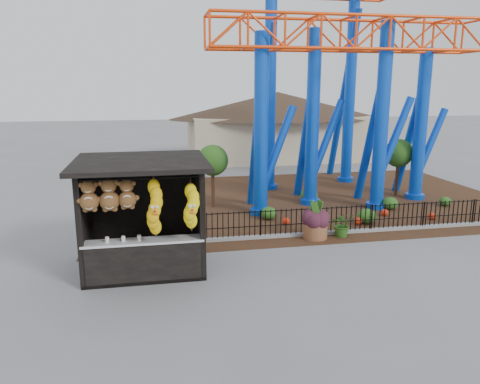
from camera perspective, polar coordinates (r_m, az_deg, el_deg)
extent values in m
plane|color=slate|center=(12.95, 2.13, -10.10)|extent=(120.00, 120.00, 0.00)
cube|color=#331E11|center=(21.33, 7.79, -0.91)|extent=(18.00, 12.00, 0.02)
cube|color=gray|center=(16.83, 13.22, -4.72)|extent=(18.00, 0.18, 0.12)
cube|color=black|center=(13.75, -11.45, -8.72)|extent=(3.20, 2.60, 0.10)
cube|color=black|center=(14.49, -11.68, -1.58)|extent=(3.20, 0.12, 3.00)
cube|color=black|center=(13.41, -18.33, -3.15)|extent=(0.12, 2.60, 3.00)
cube|color=black|center=(13.35, -5.10, -2.60)|extent=(0.12, 2.60, 3.00)
cube|color=black|center=(12.71, -12.06, 3.58)|extent=(3.50, 3.40, 0.12)
cube|color=black|center=(12.24, -18.98, -4.71)|extent=(0.14, 0.14, 3.00)
cube|color=black|center=(12.17, -4.55, -4.13)|extent=(0.14, 0.14, 3.00)
cube|color=black|center=(12.59, -11.58, -8.35)|extent=(3.00, 0.50, 1.10)
cube|color=silver|center=(12.40, -11.70, -5.89)|extent=(3.10, 0.55, 0.06)
cylinder|color=black|center=(11.57, -12.10, 1.62)|extent=(2.90, 0.04, 0.04)
cylinder|color=blue|center=(18.17, 2.59, 7.98)|extent=(0.56, 0.56, 7.00)
cylinder|color=blue|center=(18.76, 2.49, -2.36)|extent=(0.84, 0.84, 0.24)
cylinder|color=blue|center=(20.02, 8.84, 8.72)|extent=(0.56, 0.56, 7.30)
cylinder|color=blue|center=(20.57, 8.51, -1.13)|extent=(0.84, 0.84, 0.24)
cylinder|color=blue|center=(19.91, 16.90, 8.59)|extent=(0.56, 0.56, 7.50)
cylinder|color=blue|center=(20.47, 16.24, -1.57)|extent=(0.84, 0.84, 0.24)
cylinder|color=blue|center=(22.22, 21.16, 7.51)|extent=(0.56, 0.56, 6.60)
cylinder|color=blue|center=(22.70, 20.51, -0.49)|extent=(0.84, 0.84, 0.24)
cylinder|color=blue|center=(22.83, 3.69, 12.11)|extent=(0.56, 0.56, 9.50)
cylinder|color=blue|center=(23.36, 3.53, 0.68)|extent=(0.84, 0.84, 0.24)
cylinder|color=blue|center=(25.26, 13.31, 13.01)|extent=(0.56, 0.56, 10.50)
cylinder|color=blue|center=(25.74, 12.72, 1.53)|extent=(0.84, 0.84, 0.24)
cylinder|color=blue|center=(19.13, 1.94, 5.60)|extent=(0.36, 2.21, 5.85)
cylinder|color=blue|center=(18.75, 4.43, 4.87)|extent=(1.62, 0.32, 3.73)
cylinder|color=blue|center=(20.94, 7.93, 6.43)|extent=(0.36, 2.29, 6.10)
cylinder|color=blue|center=(20.64, 10.30, 5.74)|extent=(1.67, 0.32, 3.88)
cylinder|color=blue|center=(20.79, 15.59, 6.24)|extent=(0.36, 2.34, 6.26)
cylinder|color=blue|center=(20.61, 18.04, 5.50)|extent=(1.71, 0.32, 3.99)
cylinder|color=blue|center=(23.07, 19.82, 5.72)|extent=(0.36, 2.10, 5.53)
cylinder|color=blue|center=(22.95, 22.05, 5.09)|extent=(1.54, 0.32, 3.52)
cylinder|color=brown|center=(15.99, 9.15, -4.62)|extent=(1.07, 1.07, 0.57)
ellipsoid|color=#371622|center=(15.82, 9.22, -2.52)|extent=(0.70, 0.70, 0.64)
imported|color=#285F1C|center=(16.30, 12.42, -3.87)|extent=(0.95, 0.89, 0.87)
ellipsoid|color=#254F17|center=(17.97, 3.51, -2.59)|extent=(0.61, 0.61, 0.49)
ellipsoid|color=#254F17|center=(18.05, 15.20, -2.86)|extent=(0.70, 0.70, 0.56)
ellipsoid|color=#254F17|center=(20.36, 17.83, -1.32)|extent=(0.64, 0.64, 0.51)
ellipsoid|color=#254F17|center=(20.79, 8.42, -0.41)|extent=(0.76, 0.76, 0.61)
ellipsoid|color=#254F17|center=(21.80, 23.73, -1.05)|extent=(0.49, 0.49, 0.39)
sphere|color=red|center=(17.35, 5.62, -3.56)|extent=(0.28, 0.28, 0.28)
sphere|color=red|center=(17.82, 14.18, -3.47)|extent=(0.28, 0.28, 0.28)
sphere|color=red|center=(19.29, 17.23, -2.41)|extent=(0.28, 0.28, 0.28)
sphere|color=red|center=(19.40, 22.34, -2.72)|extent=(0.28, 0.28, 0.28)
cube|color=#BFAD8C|center=(32.97, 4.53, 6.68)|extent=(12.00, 6.00, 3.00)
cone|color=#332319|center=(32.80, 4.61, 10.85)|extent=(15.00, 15.00, 1.80)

